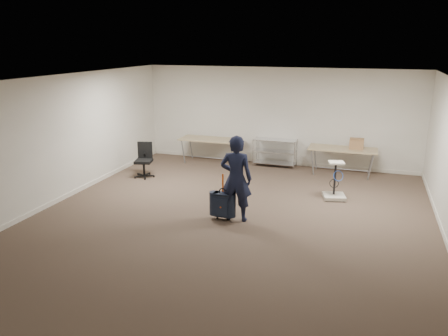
% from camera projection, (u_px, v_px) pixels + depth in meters
% --- Properties ---
extents(ground, '(9.00, 9.00, 0.00)m').
position_uv_depth(ground, '(231.00, 219.00, 8.90)').
color(ground, '#4A3A2D').
rests_on(ground, ground).
extents(room_shell, '(8.00, 9.00, 9.00)m').
position_uv_depth(room_shell, '(249.00, 195.00, 10.14)').
color(room_shell, beige).
rests_on(room_shell, ground).
extents(folding_table_left, '(1.80, 0.75, 0.73)m').
position_uv_depth(folding_table_left, '(210.00, 141.00, 12.89)').
color(folding_table_left, tan).
rests_on(folding_table_left, ground).
extents(folding_table_right, '(1.80, 0.75, 0.73)m').
position_uv_depth(folding_table_right, '(343.00, 150.00, 11.73)').
color(folding_table_right, tan).
rests_on(folding_table_right, ground).
extents(wire_shelf, '(1.22, 0.47, 0.80)m').
position_uv_depth(wire_shelf, '(275.00, 151.00, 12.60)').
color(wire_shelf, silver).
rests_on(wire_shelf, ground).
extents(person, '(0.67, 0.47, 1.75)m').
position_uv_depth(person, '(236.00, 179.00, 8.63)').
color(person, black).
rests_on(person, ground).
extents(suitcase, '(0.36, 0.21, 0.97)m').
position_uv_depth(suitcase, '(223.00, 204.00, 8.78)').
color(suitcase, '#161E32').
rests_on(suitcase, ground).
extents(office_chair, '(0.56, 0.56, 0.92)m').
position_uv_depth(office_chair, '(144.00, 167.00, 11.65)').
color(office_chair, black).
rests_on(office_chair, ground).
extents(equipment_cart, '(0.58, 0.58, 0.88)m').
position_uv_depth(equipment_cart, '(335.00, 189.00, 10.00)').
color(equipment_cart, beige).
rests_on(equipment_cart, ground).
extents(cardboard_box, '(0.37, 0.28, 0.28)m').
position_uv_depth(cardboard_box, '(357.00, 144.00, 11.64)').
color(cardboard_box, '#A5844D').
rests_on(cardboard_box, folding_table_right).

